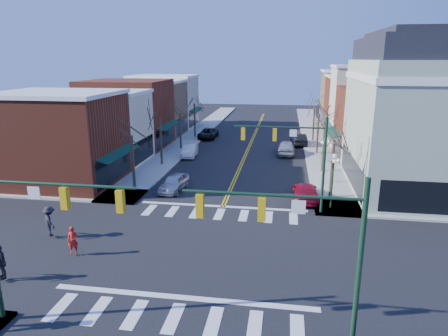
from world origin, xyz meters
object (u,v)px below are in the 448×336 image
at_px(car_left_mid, 190,151).
at_px(pedestrian_dark_b, 50,221).
at_px(lamppost_corner, 333,172).
at_px(car_right_near, 306,192).
at_px(car_left_far, 208,133).
at_px(car_right_mid, 287,147).
at_px(car_right_far, 299,139).
at_px(lamppost_midblock, 325,152).
at_px(car_left_near, 174,183).
at_px(victorian_corner, 431,114).
at_px(pedestrian_dark_a, 1,262).
at_px(pedestrian_red_a, 73,240).

xyz_separation_m(car_left_mid, pedestrian_dark_b, (-3.60, -22.81, 0.43)).
height_order(lamppost_corner, car_right_near, lamppost_corner).
xyz_separation_m(lamppost_corner, car_left_far, (-14.60, 26.18, -2.25)).
height_order(car_right_mid, car_right_far, car_right_mid).
bearing_deg(car_left_mid, lamppost_midblock, -34.38).
xyz_separation_m(car_left_near, car_left_far, (-1.60, 23.66, -0.01)).
bearing_deg(car_left_far, lamppost_midblock, -52.63).
bearing_deg(victorian_corner, car_left_far, 138.62).
height_order(car_left_near, pedestrian_dark_a, pedestrian_dark_a).
relative_size(lamppost_corner, car_left_near, 1.03).
distance_m(car_left_near, pedestrian_dark_b, 11.64).
distance_m(car_left_far, car_right_far, 13.08).
bearing_deg(lamppost_midblock, pedestrian_red_a, -133.41).
height_order(car_right_far, pedestrian_red_a, pedestrian_red_a).
relative_size(car_left_far, pedestrian_red_a, 3.14).
xyz_separation_m(car_left_near, pedestrian_red_a, (-2.53, -12.43, 0.25)).
distance_m(car_left_mid, car_left_far, 11.26).
relative_size(victorian_corner, pedestrian_dark_b, 7.27).
bearing_deg(pedestrian_dark_a, car_left_far, 116.75).
bearing_deg(car_left_mid, car_left_near, -87.07).
relative_size(car_left_mid, car_left_far, 0.83).
relative_size(car_left_far, pedestrian_dark_a, 2.77).
height_order(car_left_mid, car_right_mid, car_right_mid).
bearing_deg(car_right_near, lamppost_corner, 131.37).
height_order(pedestrian_dark_a, pedestrian_dark_b, pedestrian_dark_b).
height_order(car_left_far, car_right_far, car_right_far).
bearing_deg(car_left_near, car_right_near, 3.17).
relative_size(car_right_near, car_right_far, 1.00).
height_order(lamppost_corner, car_left_far, lamppost_corner).
relative_size(car_left_mid, pedestrian_dark_a, 2.30).
bearing_deg(car_left_mid, car_right_mid, 9.99).
distance_m(victorian_corner, lamppost_corner, 10.89).
bearing_deg(lamppost_corner, car_left_near, 169.03).
bearing_deg(pedestrian_red_a, pedestrian_dark_b, 123.70).
height_order(victorian_corner, pedestrian_dark_b, victorian_corner).
height_order(lamppost_corner, pedestrian_red_a, lamppost_corner).
distance_m(victorian_corner, lamppost_midblock, 9.10).
distance_m(car_left_far, car_right_mid, 13.99).
bearing_deg(pedestrian_red_a, lamppost_corner, 13.31).
relative_size(car_right_far, pedestrian_red_a, 2.88).
bearing_deg(car_left_mid, pedestrian_dark_a, -100.87).
relative_size(victorian_corner, lamppost_corner, 3.29).
bearing_deg(car_left_near, car_left_far, 100.22).
xyz_separation_m(lamppost_corner, pedestrian_dark_a, (-17.76, -13.03, -1.89)).
relative_size(lamppost_corner, car_left_far, 0.85).
height_order(lamppost_midblock, car_left_near, lamppost_midblock).
relative_size(lamppost_corner, car_right_near, 0.93).
distance_m(car_right_near, pedestrian_dark_a, 21.85).
height_order(car_left_mid, car_left_far, car_left_far).
distance_m(car_right_near, pedestrian_dark_b, 19.10).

